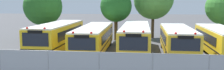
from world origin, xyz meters
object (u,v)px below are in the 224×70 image
Objects in this scene: school_bus_0 at (58,36)px; school_bus_3 at (177,39)px; tree_2 at (155,0)px; school_bus_1 at (94,38)px; tree_0 at (43,7)px; tree_1 at (117,6)px; school_bus_2 at (136,37)px; school_bus_4 at (220,40)px.

school_bus_0 is 1.06× the size of school_bus_3.
school_bus_0 is 1.37× the size of tree_2.
tree_2 is at bearing -80.09° from school_bus_3.
tree_0 reaches higher than school_bus_1.
school_bus_0 reaches higher than school_bus_1.
school_bus_3 is 10.60m from tree_2.
tree_2 is at bearing 25.97° from tree_1.
tree_1 is at bearing -124.53° from school_bus_0.
tree_0 is (-8.08, 7.50, 2.71)m from school_bus_1.
tree_2 reaches higher than school_bus_0.
tree_1 reaches higher than school_bus_2.
tree_1 reaches higher than school_bus_4.
school_bus_2 is 1.85× the size of tree_1.
school_bus_4 is at bearing -179.48° from school_bus_3.
school_bus_1 is at bearing 1.35° from school_bus_4.
school_bus_3 is 1.29× the size of tree_2.
tree_0 is at bearing -58.37° from school_bus_0.
school_bus_0 is 1.05× the size of school_bus_4.
school_bus_4 is (14.82, -0.32, -0.11)m from school_bus_0.
school_bus_2 is 1.51× the size of tree_2.
school_bus_2 reaches higher than school_bus_4.
tree_1 is at bearing -36.39° from school_bus_4.
school_bus_4 is 11.73m from tree_2.
school_bus_2 is at bearing -31.50° from tree_0.
school_bus_4 is (11.19, 0.01, -0.01)m from school_bus_1.
school_bus_2 is 10.55m from tree_2.
school_bus_2 is at bearing -1.11° from school_bus_3.
school_bus_4 is at bearing -37.69° from tree_1.
school_bus_2 is 3.70m from school_bus_3.
school_bus_4 is 1.30× the size of tree_2.
tree_2 reaches higher than school_bus_1.
school_bus_4 is (3.66, -0.04, 0.01)m from school_bus_3.
school_bus_1 reaches higher than school_bus_4.
school_bus_1 is 7.53m from school_bus_3.
school_bus_0 is 1.56× the size of tree_0.
tree_1 is (4.98, 7.28, 2.77)m from school_bus_0.
school_bus_0 is at bearing -0.22° from school_bus_3.
school_bus_4 is 12.77m from tree_1.
tree_1 is at bearing -49.49° from school_bus_3.
school_bus_3 is 1.47× the size of tree_0.
school_bus_2 is (3.83, 0.20, 0.07)m from school_bus_1.
school_bus_2 is 7.36m from school_bus_4.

